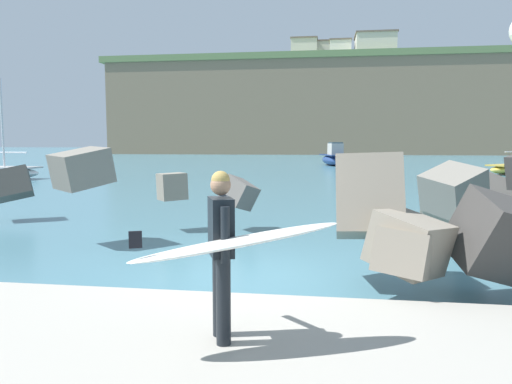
% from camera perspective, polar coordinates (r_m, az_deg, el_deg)
% --- Properties ---
extents(ground_plane, '(400.00, 400.00, 0.00)m').
position_cam_1_polar(ground_plane, '(8.59, -1.82, -9.66)').
color(ground_plane, '#42707F').
extents(walkway_path, '(48.00, 4.40, 0.24)m').
position_cam_1_polar(walkway_path, '(4.90, -10.61, -20.63)').
color(walkway_path, '#9E998E').
rests_on(walkway_path, ground).
extents(breakwater_jetty, '(30.19, 7.84, 2.78)m').
position_cam_1_polar(breakwater_jetty, '(11.13, -18.89, -0.24)').
color(breakwater_jetty, '#3D3A38').
rests_on(breakwater_jetty, ground).
extents(surfer_with_board, '(2.07, 1.45, 1.78)m').
position_cam_1_polar(surfer_with_board, '(4.89, -3.56, -6.20)').
color(surfer_with_board, black).
rests_on(surfer_with_board, walkway_path).
extents(boat_mid_centre, '(3.30, 6.21, 2.31)m').
position_cam_1_polar(boat_mid_centre, '(48.76, 9.25, 3.99)').
color(boat_mid_centre, navy).
rests_on(boat_mid_centre, ground).
extents(headland_bluff, '(106.72, 32.24, 18.91)m').
position_cam_1_polar(headland_bluff, '(106.72, 13.54, 9.59)').
color(headland_bluff, '#847056').
rests_on(headland_bluff, ground).
extents(station_building_west, '(5.97, 5.25, 6.15)m').
position_cam_1_polar(station_building_west, '(115.10, 8.71, 15.68)').
color(station_building_west, beige).
rests_on(station_building_west, headland_bluff).
extents(station_building_central, '(7.91, 7.69, 4.44)m').
position_cam_1_polar(station_building_central, '(101.43, 13.90, 16.43)').
color(station_building_central, beige).
rests_on(station_building_central, headland_bluff).
extents(station_building_east, '(5.90, 7.04, 6.18)m').
position_cam_1_polar(station_building_east, '(112.42, 5.75, 15.96)').
color(station_building_east, beige).
rests_on(station_building_east, headland_bluff).
extents(station_building_annex, '(4.42, 4.55, 3.94)m').
position_cam_1_polar(station_building_annex, '(103.13, 9.94, 16.19)').
color(station_building_annex, silver).
rests_on(station_building_annex, headland_bluff).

